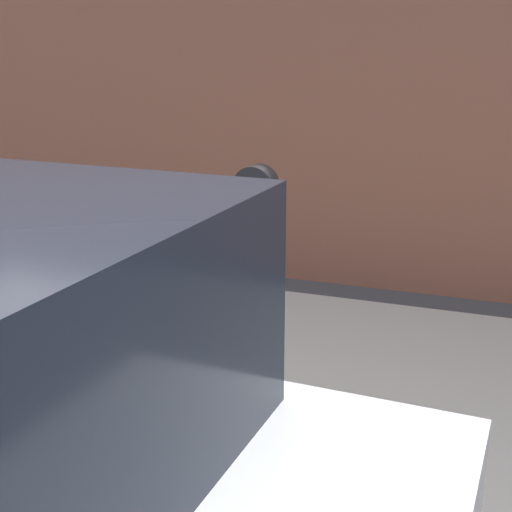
% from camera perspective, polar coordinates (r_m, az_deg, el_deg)
% --- Properties ---
extents(sidewalk, '(24.00, 2.80, 0.13)m').
position_cam_1_polar(sidewalk, '(4.49, 2.86, -9.95)').
color(sidewalk, '#BCB7AD').
rests_on(sidewalk, ground_plane).
extents(parking_meter, '(0.18, 0.13, 1.45)m').
position_cam_1_polar(parking_meter, '(3.13, -0.00, -1.02)').
color(parking_meter, slate).
rests_on(parking_meter, sidewalk).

